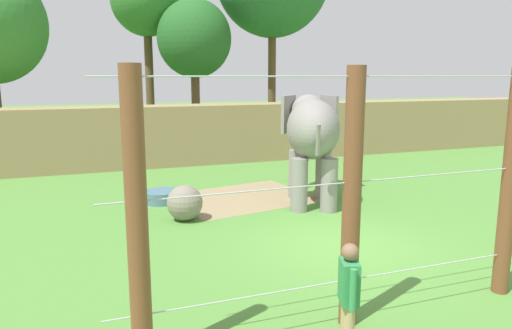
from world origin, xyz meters
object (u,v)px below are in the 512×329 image
at_px(elephant, 312,133).
at_px(enrichment_ball, 185,203).
at_px(zookeeper, 348,299).
at_px(water_tub, 162,196).

distance_m(elephant, enrichment_ball, 4.33).
distance_m(elephant, zookeeper, 8.44).
xyz_separation_m(elephant, zookeeper, (-3.37, -7.65, -1.17)).
xyz_separation_m(enrichment_ball, zookeeper, (0.60, -7.08, 0.46)).
bearing_deg(zookeeper, elephant, 66.22).
xyz_separation_m(enrichment_ball, water_tub, (-0.26, 2.06, -0.29)).
bearing_deg(enrichment_ball, zookeeper, -85.14).
xyz_separation_m(zookeeper, water_tub, (-0.87, 9.14, -0.74)).
bearing_deg(elephant, zookeeper, -113.78).
xyz_separation_m(elephant, water_tub, (-4.24, 1.49, -1.91)).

